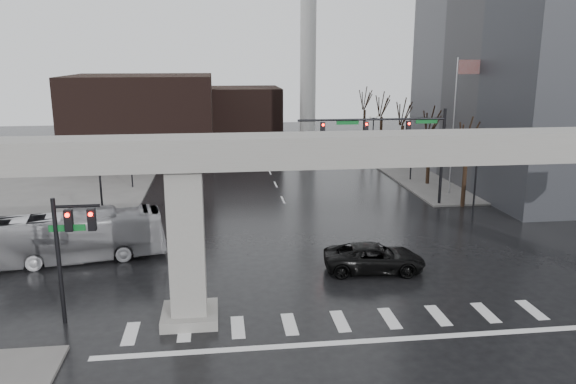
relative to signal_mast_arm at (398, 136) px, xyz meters
The scene contains 23 objects.
ground 21.64m from the signal_mast_arm, 115.57° to the right, with size 160.00×160.00×0.00m, color black.
sidewalk_ne 24.86m from the signal_mast_arm, 45.33° to the left, with size 28.00×36.00×0.15m, color slate.
sidewalk_nw 39.41m from the signal_mast_arm, 153.82° to the left, with size 28.00×36.00×0.15m, color slate.
elevated_guideway 20.35m from the signal_mast_arm, 112.35° to the right, with size 48.00×2.60×8.70m.
building_far_left 32.68m from the signal_mast_arm, 134.74° to the left, with size 16.00×14.00×10.00m, color black.
building_far_mid 35.02m from the signal_mast_arm, 108.32° to the left, with size 10.00×10.00×8.00m, color black.
smokestack 28.38m from the signal_mast_arm, 96.28° to the left, with size 3.60×3.60×30.00m.
signal_mast_arm is the anchor object (origin of this frame).
signal_left_pole 28.09m from the signal_mast_arm, 139.26° to the right, with size 2.30×0.30×6.00m.
flagpole_assembly 7.27m from the signal_mast_arm, 26.93° to the left, with size 2.06×0.12×12.00m.
lamp_right_0 6.99m from the signal_mast_arm, 46.80° to the right, with size 1.22×0.32×5.11m.
lamp_right_1 10.51m from the signal_mast_arm, 63.90° to the left, with size 1.22×0.32×5.11m.
lamp_right_2 23.75m from the signal_mast_arm, 79.01° to the left, with size 1.22×0.32×5.11m.
lamp_left_0 23.12m from the signal_mast_arm, 167.96° to the right, with size 1.22×0.32×5.11m.
lamp_left_1 24.42m from the signal_mast_arm, 157.75° to the left, with size 1.22×0.32×5.11m.
lamp_left_2 32.40m from the signal_mast_arm, 134.11° to the left, with size 1.22×0.32×5.11m.
tree_right_0 6.37m from the signal_mast_arm, ahead, with size 1.09×1.58×7.50m.
tree_right_1 9.57m from the signal_mast_arm, 52.50° to the left, with size 1.09×1.61×7.67m.
tree_right_2 16.45m from the signal_mast_arm, 70.00° to the left, with size 1.10×1.63×7.85m.
tree_right_3 24.04m from the signal_mast_arm, 76.58° to the left, with size 1.11×1.66×8.02m.
tree_right_4 31.83m from the signal_mast_arm, 79.94° to the left, with size 1.12×1.69×8.19m.
pickup_truck 15.78m from the signal_mast_arm, 112.38° to the right, with size 2.67×5.80×1.61m, color black.
city_bus 25.70m from the signal_mast_arm, 157.04° to the right, with size 2.56×10.93×3.04m, color #9D9DA1.
Camera 1 is at (-5.48, -24.65, 12.13)m, focal length 35.00 mm.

